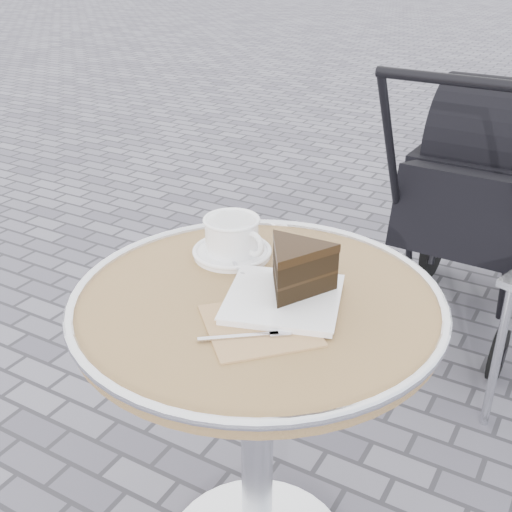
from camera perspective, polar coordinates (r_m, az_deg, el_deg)
The scene contains 4 objects.
cafe_table at distance 1.32m, azimuth 0.12°, elevation -9.89°, with size 0.72×0.72×0.74m.
cappuccino_set at distance 1.36m, azimuth -2.10°, elevation 1.47°, with size 0.17×0.18×0.08m.
cake_plate_set at distance 1.20m, azimuth 3.29°, elevation -1.72°, with size 0.26×0.36×0.11m.
baby_stroller at distance 2.49m, azimuth 19.32°, elevation 4.42°, with size 0.49×1.00×1.03m.
Camera 1 is at (0.52, -0.91, 1.36)m, focal length 45.00 mm.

